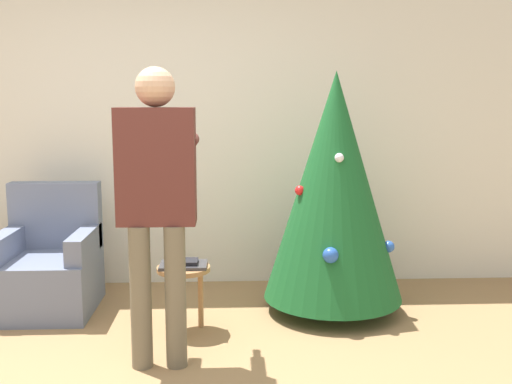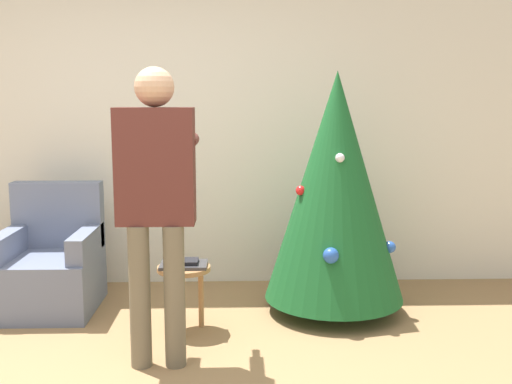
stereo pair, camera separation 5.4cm
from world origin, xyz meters
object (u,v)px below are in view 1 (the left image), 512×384
Objects in this scene: armchair at (49,267)px; side_stool at (184,279)px; christmas_tree at (334,187)px; person_standing at (157,189)px.

armchair is 2.06× the size of side_stool.
christmas_tree is 1.23m from side_stool.
christmas_tree is 1.01× the size of person_standing.
person_standing is at bearing -102.13° from side_stool.
side_stool is (0.10, 0.48, -0.66)m from person_standing.
armchair is 1.49m from person_standing.
armchair is 0.53× the size of person_standing.
christmas_tree is 1.41m from person_standing.
armchair is at bearing 133.85° from person_standing.
christmas_tree reaches higher than side_stool.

